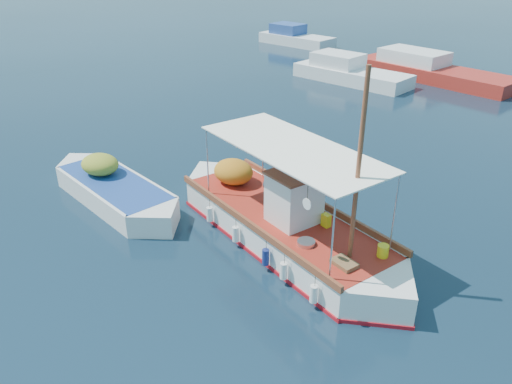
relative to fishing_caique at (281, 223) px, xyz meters
The scene contains 6 objects.
ground 0.90m from the fishing_caique, 34.20° to the right, with size 160.00×160.00×0.00m, color black.
fishing_caique is the anchor object (origin of this frame).
dinghy 5.96m from the fishing_caique, 168.57° to the right, with size 6.47×2.80×1.61m.
bg_boat_nw 18.86m from the fishing_caique, 110.03° to the left, with size 7.52×3.37×1.80m.
bg_boat_n 21.34m from the fishing_caique, 97.11° to the left, with size 10.42×5.14×1.80m.
bg_boat_far_w 30.54m from the fishing_caique, 120.56° to the left, with size 6.68×3.15×1.80m.
Camera 1 is at (5.91, -10.09, 7.75)m, focal length 35.00 mm.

